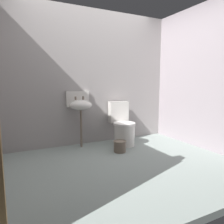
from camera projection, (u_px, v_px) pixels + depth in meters
The scene contains 6 objects.
ground_plane at pixel (121, 166), 3.00m from camera, with size 3.60×2.74×0.08m, color gray.
wall_back at pixel (90, 78), 3.90m from camera, with size 3.60×0.10×2.46m, color #9A9493.
wall_right at pixel (202, 77), 3.63m from camera, with size 0.10×2.54×2.46m, color #998E95.
toilet_near_wall at pixel (122, 127), 3.88m from camera, with size 0.45×0.63×0.78m.
sink at pixel (80, 105), 3.66m from camera, with size 0.42×0.35×0.99m.
bucket at pixel (120, 146), 3.46m from camera, with size 0.22×0.22×0.19m.
Camera 1 is at (-1.38, -2.51, 1.14)m, focal length 33.59 mm.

